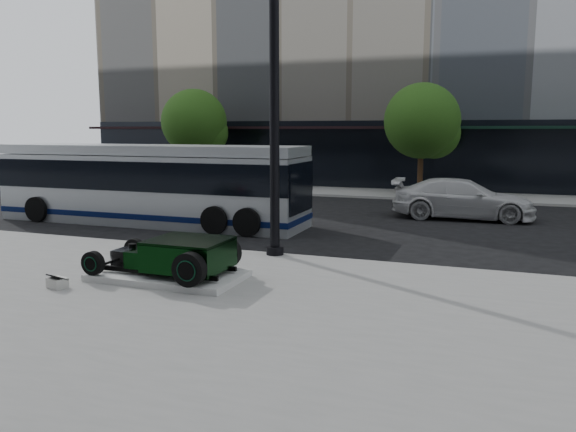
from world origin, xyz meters
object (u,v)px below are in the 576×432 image
(lamppost, at_px, (274,106))
(white_sedan, at_px, (462,199))
(transit_bus, at_px, (150,184))
(hot_rod, at_px, (180,255))

(lamppost, bearing_deg, white_sedan, 64.06)
(transit_bus, bearing_deg, hot_rod, -52.06)
(lamppost, relative_size, white_sedan, 1.59)
(hot_rod, bearing_deg, lamppost, 71.97)
(hot_rod, distance_m, lamppost, 4.78)
(white_sedan, bearing_deg, lamppost, 151.41)
(hot_rod, relative_size, lamppost, 0.37)
(hot_rod, xyz_separation_m, lamppost, (1.04, 3.19, 3.40))
(lamppost, distance_m, transit_bus, 8.14)
(lamppost, height_order, white_sedan, lamppost)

